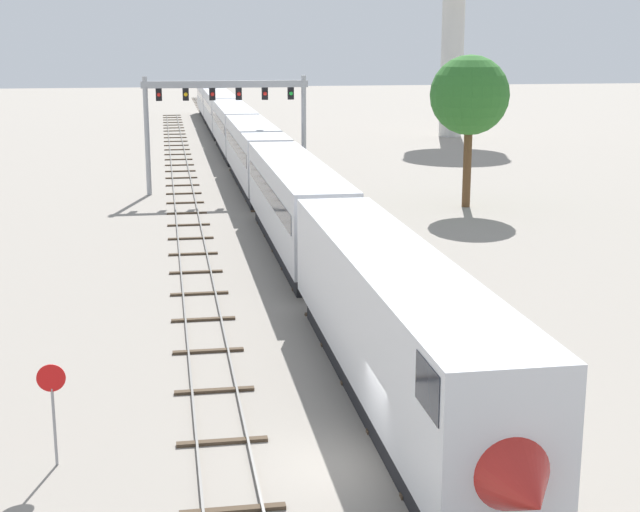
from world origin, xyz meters
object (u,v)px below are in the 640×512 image
at_px(passenger_train, 243,139).
at_px(signal_gantry, 226,107).
at_px(trackside_tree_left, 470,96).
at_px(stop_sign, 53,400).

distance_m(passenger_train, signal_gantry, 13.61).
relative_size(signal_gantry, trackside_tree_left, 1.19).
xyz_separation_m(passenger_train, trackside_tree_left, (13.38, -21.54, 4.87)).
bearing_deg(trackside_tree_left, passenger_train, 121.84).
bearing_deg(signal_gantry, trackside_tree_left, -28.91).
bearing_deg(trackside_tree_left, signal_gantry, 151.09).
bearing_deg(signal_gantry, stop_sign, -99.81).
relative_size(stop_sign, trackside_tree_left, 0.28).
xyz_separation_m(stop_sign, trackside_tree_left, (23.38, 36.17, 5.61)).
relative_size(passenger_train, stop_sign, 45.33).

